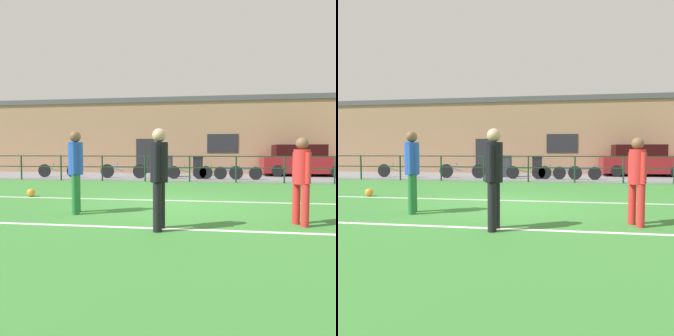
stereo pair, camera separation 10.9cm
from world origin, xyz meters
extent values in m
cube|color=#387A33|center=(0.00, 0.00, -0.02)|extent=(60.00, 44.00, 0.04)
cube|color=white|center=(0.00, 0.75, 0.00)|extent=(36.00, 0.11, 0.00)
cube|color=white|center=(0.00, -2.33, 0.00)|extent=(36.00, 0.11, 0.00)
cube|color=slate|center=(0.00, 8.50, 0.01)|extent=(48.00, 5.00, 0.02)
cylinder|color=#193823|center=(-8.00, 6.00, 0.57)|extent=(0.07, 0.07, 1.15)
cylinder|color=#193823|center=(-6.00, 6.00, 0.57)|extent=(0.07, 0.07, 1.15)
cylinder|color=#193823|center=(-4.00, 6.00, 0.57)|extent=(0.07, 0.07, 1.15)
cylinder|color=#193823|center=(-2.00, 6.00, 0.57)|extent=(0.07, 0.07, 1.15)
cylinder|color=#193823|center=(0.00, 6.00, 0.57)|extent=(0.07, 0.07, 1.15)
cylinder|color=#193823|center=(2.00, 6.00, 0.57)|extent=(0.07, 0.07, 1.15)
cylinder|color=#193823|center=(4.00, 6.00, 0.57)|extent=(0.07, 0.07, 1.15)
cylinder|color=#193823|center=(6.00, 6.00, 0.57)|extent=(0.07, 0.07, 1.15)
cube|color=#193823|center=(0.00, 6.00, 1.13)|extent=(36.00, 0.04, 0.04)
cube|color=#193823|center=(0.00, 6.00, 0.63)|extent=(36.00, 0.04, 0.04)
cube|color=#A37A5B|center=(0.00, 12.20, 2.15)|extent=(28.00, 2.40, 4.30)
cube|color=#232328|center=(-3.08, 10.98, 1.05)|extent=(1.10, 0.04, 2.10)
cube|color=#232328|center=(1.59, 10.98, 1.81)|extent=(1.80, 0.04, 1.10)
cube|color=#4C4C51|center=(0.00, 12.20, 4.45)|extent=(28.00, 2.56, 0.30)
cylinder|color=black|center=(0.08, -2.29, 0.41)|extent=(0.15, 0.15, 0.82)
cylinder|color=black|center=(0.06, -2.54, 0.41)|extent=(0.15, 0.15, 0.82)
cylinder|color=black|center=(0.07, -2.42, 1.17)|extent=(0.30, 0.30, 0.68)
sphere|color=tan|center=(0.07, -2.42, 1.62)|extent=(0.23, 0.23, 0.23)
cylinder|color=black|center=(0.08, -2.23, 1.15)|extent=(0.11, 0.11, 0.61)
cylinder|color=black|center=(0.06, -2.60, 1.15)|extent=(0.11, 0.11, 0.61)
cylinder|color=#237038|center=(-2.00, -1.13, 0.42)|extent=(0.15, 0.15, 0.85)
cylinder|color=#237038|center=(-1.92, -1.38, 0.42)|extent=(0.15, 0.15, 0.85)
cylinder|color=blue|center=(-1.96, -1.25, 1.20)|extent=(0.31, 0.31, 0.70)
sphere|color=brown|center=(-1.96, -1.25, 1.66)|extent=(0.24, 0.24, 0.24)
cylinder|color=blue|center=(-2.01, -1.07, 1.18)|extent=(0.11, 0.11, 0.63)
cylinder|color=blue|center=(-1.90, -1.44, 1.18)|extent=(0.11, 0.11, 0.63)
cylinder|color=red|center=(2.62, -1.85, 0.38)|extent=(0.14, 0.14, 0.76)
cylinder|color=red|center=(2.52, -1.64, 0.38)|extent=(0.14, 0.14, 0.76)
cylinder|color=red|center=(2.57, -1.75, 1.07)|extent=(0.28, 0.28, 0.63)
sphere|color=brown|center=(2.57, -1.75, 1.49)|extent=(0.21, 0.21, 0.21)
cylinder|color=red|center=(2.64, -1.90, 1.05)|extent=(0.10, 0.10, 0.56)
cylinder|color=red|center=(2.50, -1.59, 1.05)|extent=(0.10, 0.10, 0.56)
sphere|color=orange|center=(-4.38, 0.93, 0.12)|extent=(0.23, 0.23, 0.23)
cube|color=maroon|center=(5.81, 9.98, 0.61)|extent=(4.27, 1.69, 0.86)
cube|color=black|center=(5.59, 9.98, 1.37)|extent=(2.56, 1.42, 0.66)
cylinder|color=black|center=(4.35, 9.17, 0.32)|extent=(0.60, 0.18, 0.60)
cylinder|color=black|center=(4.35, 10.80, 0.32)|extent=(0.60, 0.18, 0.60)
cylinder|color=black|center=(7.26, 10.80, 0.32)|extent=(0.60, 0.18, 0.60)
cylinder|color=black|center=(-4.18, 7.20, 0.36)|extent=(0.69, 0.04, 0.69)
cylinder|color=black|center=(-2.52, 7.20, 0.36)|extent=(0.69, 0.04, 0.69)
cube|color=#234C99|center=(-3.35, 7.20, 0.59)|extent=(1.29, 0.04, 0.04)
cube|color=#234C99|center=(-3.76, 7.20, 0.48)|extent=(0.81, 0.03, 0.25)
cylinder|color=#234C99|center=(-3.64, 7.20, 0.69)|extent=(0.03, 0.03, 0.20)
cylinder|color=#234C99|center=(-2.52, 7.20, 0.66)|extent=(0.03, 0.03, 0.28)
cylinder|color=black|center=(-0.84, 7.20, 0.33)|extent=(0.63, 0.04, 0.63)
cylinder|color=black|center=(0.69, 7.20, 0.33)|extent=(0.63, 0.04, 0.63)
cube|color=#1E6633|center=(-0.07, 7.20, 0.54)|extent=(1.20, 0.04, 0.04)
cube|color=#1E6633|center=(-0.46, 7.20, 0.43)|extent=(0.75, 0.03, 0.23)
cylinder|color=#1E6633|center=(-0.34, 7.20, 0.64)|extent=(0.03, 0.03, 0.20)
cylinder|color=#1E6633|center=(0.69, 7.20, 0.61)|extent=(0.03, 0.03, 0.28)
cylinder|color=black|center=(1.37, 7.20, 0.32)|extent=(0.61, 0.04, 0.61)
cylinder|color=black|center=(2.99, 7.20, 0.32)|extent=(0.61, 0.04, 0.61)
cube|color=#234C99|center=(2.18, 7.20, 0.52)|extent=(1.26, 0.04, 0.04)
cube|color=#234C99|center=(1.77, 7.20, 0.42)|extent=(0.79, 0.03, 0.22)
cylinder|color=#234C99|center=(1.90, 7.20, 0.62)|extent=(0.03, 0.03, 0.20)
cylinder|color=#234C99|center=(2.99, 7.20, 0.59)|extent=(0.03, 0.03, 0.28)
cylinder|color=black|center=(0.40, 7.20, 0.34)|extent=(0.64, 0.04, 0.64)
cylinder|color=black|center=(2.09, 7.20, 0.34)|extent=(0.64, 0.04, 0.64)
cube|color=#1E6633|center=(1.25, 7.20, 0.55)|extent=(1.32, 0.04, 0.04)
cube|color=#1E6633|center=(0.82, 7.20, 0.45)|extent=(0.83, 0.03, 0.23)
cylinder|color=#1E6633|center=(0.95, 7.20, 0.65)|extent=(0.03, 0.03, 0.20)
cylinder|color=#1E6633|center=(2.09, 7.20, 0.62)|extent=(0.03, 0.03, 0.28)
cylinder|color=black|center=(-7.51, 7.20, 0.35)|extent=(0.67, 0.04, 0.67)
cylinder|color=black|center=(-5.97, 7.20, 0.35)|extent=(0.67, 0.04, 0.67)
cube|color=#1E6633|center=(-6.74, 7.20, 0.57)|extent=(1.20, 0.04, 0.04)
cube|color=#1E6633|center=(-7.13, 7.20, 0.46)|extent=(0.75, 0.03, 0.24)
cylinder|color=#1E6633|center=(-7.01, 7.20, 0.67)|extent=(0.03, 0.03, 0.20)
cylinder|color=#1E6633|center=(-5.97, 7.20, 0.64)|extent=(0.03, 0.03, 0.28)
cube|color=#33383D|center=(-1.37, 8.24, 0.53)|extent=(0.60, 0.51, 1.03)
cube|color=#282C30|center=(-1.37, 8.24, 1.09)|extent=(0.64, 0.54, 0.08)
cube|color=black|center=(0.23, 9.26, 0.50)|extent=(0.51, 0.43, 0.96)
cube|color=black|center=(0.23, 9.26, 1.02)|extent=(0.54, 0.46, 0.08)
camera|label=1|loc=(0.96, -7.63, 1.35)|focal=33.27mm
camera|label=2|loc=(1.07, -7.62, 1.35)|focal=33.27mm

